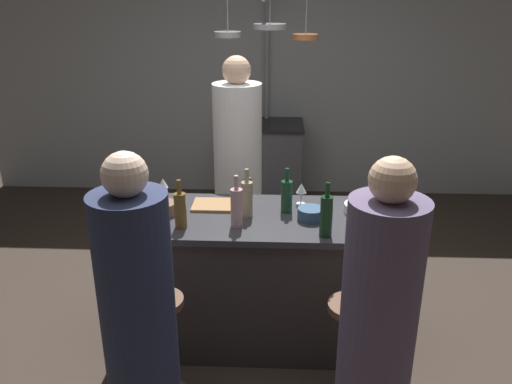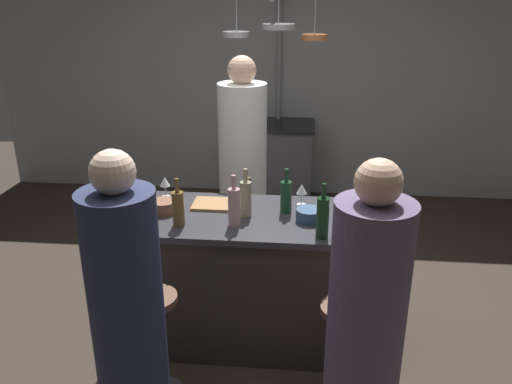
# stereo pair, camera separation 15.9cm
# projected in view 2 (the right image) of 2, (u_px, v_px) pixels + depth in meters

# --- Properties ---
(ground_plane) EXTENTS (9.00, 9.00, 0.00)m
(ground_plane) POSITION_uv_depth(u_px,v_px,m) (254.00, 335.00, 3.55)
(ground_plane) COLOR #382D26
(back_wall) EXTENTS (6.40, 0.16, 2.60)m
(back_wall) POSITION_uv_depth(u_px,v_px,m) (280.00, 79.00, 5.72)
(back_wall) COLOR #9EA3A8
(back_wall) RESTS_ON ground_plane
(kitchen_island) EXTENTS (1.80, 0.72, 0.90)m
(kitchen_island) POSITION_uv_depth(u_px,v_px,m) (254.00, 278.00, 3.39)
(kitchen_island) COLOR #332D2B
(kitchen_island) RESTS_ON ground_plane
(stove_range) EXTENTS (0.80, 0.64, 0.89)m
(stove_range) POSITION_uv_depth(u_px,v_px,m) (276.00, 163.00, 5.66)
(stove_range) COLOR #47474C
(stove_range) RESTS_ON ground_plane
(chef) EXTENTS (0.37, 0.37, 1.77)m
(chef) POSITION_uv_depth(u_px,v_px,m) (243.00, 178.00, 4.10)
(chef) COLOR white
(chef) RESTS_ON ground_plane
(bar_stool_right) EXTENTS (0.28, 0.28, 0.68)m
(bar_stool_right) POSITION_uv_depth(u_px,v_px,m) (342.00, 354.00, 2.79)
(bar_stool_right) COLOR #4C4C51
(bar_stool_right) RESTS_ON ground_plane
(guest_right) EXTENTS (0.34, 0.34, 1.61)m
(guest_right) POSITION_uv_depth(u_px,v_px,m) (364.00, 344.00, 2.30)
(guest_right) COLOR #594C6B
(guest_right) RESTS_ON ground_plane
(bar_stool_left) EXTENTS (0.28, 0.28, 0.68)m
(bar_stool_left) POSITION_uv_depth(u_px,v_px,m) (157.00, 343.00, 2.88)
(bar_stool_left) COLOR #4C4C51
(bar_stool_left) RESTS_ON ground_plane
(guest_left) EXTENTS (0.34, 0.34, 1.61)m
(guest_left) POSITION_uv_depth(u_px,v_px,m) (129.00, 328.00, 2.40)
(guest_left) COLOR #262D4C
(guest_left) RESTS_ON ground_plane
(overhead_pot_rack) EXTENTS (0.87, 1.32, 2.17)m
(overhead_pot_rack) POSITION_uv_depth(u_px,v_px,m) (277.00, 53.00, 4.76)
(overhead_pot_rack) COLOR gray
(overhead_pot_rack) RESTS_ON ground_plane
(cutting_board) EXTENTS (0.32, 0.22, 0.02)m
(cutting_board) POSITION_uv_depth(u_px,v_px,m) (218.00, 204.00, 3.37)
(cutting_board) COLOR #997047
(cutting_board) RESTS_ON kitchen_island
(pepper_mill) EXTENTS (0.05, 0.05, 0.21)m
(pepper_mill) POSITION_uv_depth(u_px,v_px,m) (247.00, 193.00, 3.29)
(pepper_mill) COLOR #382319
(pepper_mill) RESTS_ON kitchen_island
(wine_bottle_white) EXTENTS (0.07, 0.07, 0.31)m
(wine_bottle_white) POSITION_uv_depth(u_px,v_px,m) (246.00, 198.00, 3.18)
(wine_bottle_white) COLOR gray
(wine_bottle_white) RESTS_ON kitchen_island
(wine_bottle_green) EXTENTS (0.07, 0.07, 0.29)m
(wine_bottle_green) POSITION_uv_depth(u_px,v_px,m) (286.00, 196.00, 3.24)
(wine_bottle_green) COLOR #193D23
(wine_bottle_green) RESTS_ON kitchen_island
(wine_bottle_rose) EXTENTS (0.07, 0.07, 0.32)m
(wine_bottle_rose) POSITION_uv_depth(u_px,v_px,m) (234.00, 206.00, 3.05)
(wine_bottle_rose) COLOR #B78C8E
(wine_bottle_rose) RESTS_ON kitchen_island
(wine_bottle_amber) EXTENTS (0.07, 0.07, 0.30)m
(wine_bottle_amber) POSITION_uv_depth(u_px,v_px,m) (178.00, 208.00, 3.05)
(wine_bottle_amber) COLOR brown
(wine_bottle_amber) RESTS_ON kitchen_island
(wine_bottle_red) EXTENTS (0.07, 0.07, 0.32)m
(wine_bottle_red) POSITION_uv_depth(u_px,v_px,m) (323.00, 217.00, 2.89)
(wine_bottle_red) COLOR #143319
(wine_bottle_red) RESTS_ON kitchen_island
(wine_glass_near_right_guest) EXTENTS (0.07, 0.07, 0.15)m
(wine_glass_near_right_guest) POSITION_uv_depth(u_px,v_px,m) (302.00, 190.00, 3.35)
(wine_glass_near_right_guest) COLOR silver
(wine_glass_near_right_guest) RESTS_ON kitchen_island
(wine_glass_near_left_guest) EXTENTS (0.07, 0.07, 0.15)m
(wine_glass_near_left_guest) POSITION_uv_depth(u_px,v_px,m) (165.00, 183.00, 3.48)
(wine_glass_near_left_guest) COLOR silver
(wine_glass_near_left_guest) RESTS_ON kitchen_island
(mixing_bowl_blue) EXTENTS (0.16, 0.16, 0.08)m
(mixing_bowl_blue) POSITION_uv_depth(u_px,v_px,m) (309.00, 215.00, 3.14)
(mixing_bowl_blue) COLOR #334C6B
(mixing_bowl_blue) RESTS_ON kitchen_island
(mixing_bowl_ceramic) EXTENTS (0.21, 0.21, 0.06)m
(mixing_bowl_ceramic) POSITION_uv_depth(u_px,v_px,m) (360.00, 210.00, 3.23)
(mixing_bowl_ceramic) COLOR silver
(mixing_bowl_ceramic) RESTS_ON kitchen_island
(mixing_bowl_wooden) EXTENTS (0.16, 0.16, 0.08)m
(mixing_bowl_wooden) POSITION_uv_depth(u_px,v_px,m) (164.00, 206.00, 3.27)
(mixing_bowl_wooden) COLOR brown
(mixing_bowl_wooden) RESTS_ON kitchen_island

